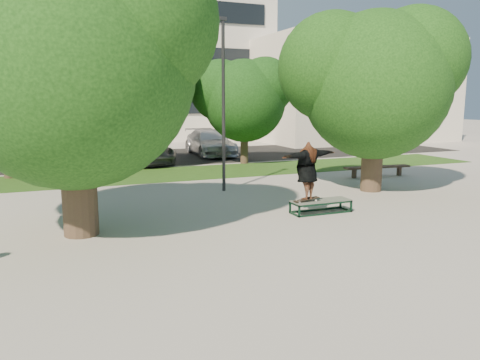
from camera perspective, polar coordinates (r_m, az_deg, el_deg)
name	(u,v)px	position (r m, az deg, el deg)	size (l,w,h in m)	color
ground	(254,228)	(12.27, 1.67, -5.82)	(120.00, 120.00, 0.00)	gray
grass_strip	(190,173)	(21.37, -6.11, 0.88)	(30.00, 4.00, 0.02)	#1D3F12
asphalt_strip	(142,158)	(27.44, -11.86, 2.68)	(40.00, 8.00, 0.01)	black
tree_left	(67,51)	(11.98, -20.38, 14.57)	(6.96, 5.95, 7.12)	#38281E
tree_right	(373,77)	(17.54, 15.86, 12.02)	(6.24, 5.33, 6.51)	#38281E
bg_tree_left	(1,89)	(21.97, -27.16, 9.86)	(5.28, 4.51, 5.77)	#38281E
bg_tree_mid	(131,84)	(23.20, -13.12, 11.31)	(5.76, 4.92, 6.24)	#38281E
bg_tree_right	(243,96)	(24.20, 0.33, 10.24)	(5.04, 4.31, 5.43)	#38281E
lamppost	(223,104)	(16.83, -2.03, 9.27)	(0.25, 0.15, 6.11)	#2D2D30
office_building	(80,43)	(43.14, -18.90, 15.54)	(30.00, 14.12, 16.00)	silver
side_building	(348,91)	(39.94, 12.97, 10.55)	(15.00, 10.00, 8.00)	silver
grind_box	(321,206)	(14.01, 9.82, -3.18)	(1.80, 0.60, 0.38)	#0F2F1F
skater_rig	(307,171)	(13.56, 8.18, 1.14)	(2.12, 1.07, 1.75)	white
bench	(377,168)	(21.03, 16.39, 1.44)	(3.08, 0.67, 0.47)	#443429
car_dark	(65,149)	(25.88, -20.60, 3.61)	(1.68, 4.82, 1.59)	black
car_grey	(144,150)	(24.86, -11.63, 3.55)	(2.27, 4.93, 1.37)	#555459
car_silver_b	(210,142)	(28.15, -3.68, 4.60)	(2.14, 5.26, 1.53)	silver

